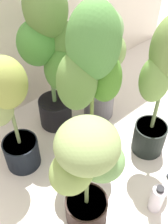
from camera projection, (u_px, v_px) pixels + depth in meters
name	position (u px, v px, depth m)	size (l,w,h in m)	color
ground_plane	(105.00, 170.00, 1.74)	(8.00, 8.00, 0.00)	silver
potted_plant_center	(91.00, 79.00, 1.39)	(0.41, 0.30, 1.03)	#2C1D25
potted_plant_back_right	(101.00, 57.00, 1.77)	(0.40, 0.33, 0.82)	slate
potted_plant_front_left	(87.00, 170.00, 1.22)	(0.40, 0.33, 0.73)	black
potted_plant_back_left	(9.00, 113.00, 1.47)	(0.34, 0.29, 0.79)	black
potted_plant_back_center	(51.00, 52.00, 1.62)	(0.40, 0.36, 1.04)	black
potted_plant_front_right	(160.00, 86.00, 1.49)	(0.31, 0.27, 0.95)	black
nutrient_bottle	(157.00, 199.00, 1.50)	(0.07, 0.07, 0.21)	white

